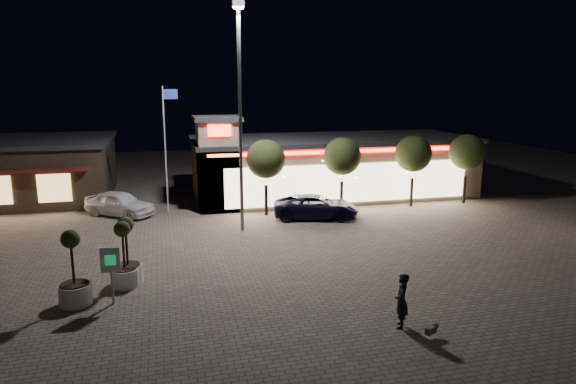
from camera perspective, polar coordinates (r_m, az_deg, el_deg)
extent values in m
plane|color=#6F635A|center=(21.52, -7.07, -10.33)|extent=(90.00, 90.00, 0.00)
cube|color=gray|center=(38.32, 4.87, 2.70)|extent=(20.00, 8.00, 4.00)
cube|color=#262628|center=(38.04, 4.92, 5.89)|extent=(20.40, 8.40, 0.30)
cube|color=#FFEFBF|center=(34.64, 7.00, 0.99)|extent=(17.00, 0.12, 2.60)
cube|color=#FF2614|center=(34.28, 7.11, 4.51)|extent=(19.00, 0.10, 0.18)
cube|color=gray|center=(33.70, -7.76, 2.91)|extent=(2.60, 2.60, 5.80)
cube|color=#262628|center=(33.36, -7.91, 8.09)|extent=(3.00, 3.00, 0.30)
cube|color=#FF2614|center=(32.07, -7.62, 6.78)|extent=(1.40, 0.10, 0.70)
cube|color=#EBB669|center=(36.00, -24.52, 0.41)|extent=(2.00, 0.12, 1.80)
cylinder|color=gray|center=(28.20, -5.32, 7.57)|extent=(0.20, 0.20, 12.00)
cube|color=gray|center=(28.42, -5.57, 20.13)|extent=(0.60, 0.40, 0.35)
cube|color=white|center=(28.39, -5.56, 19.73)|extent=(0.45, 0.30, 0.08)
cylinder|color=white|center=(33.06, -13.47, 4.44)|extent=(0.10, 0.10, 8.00)
cube|color=navy|center=(32.82, -12.97, 10.55)|extent=(0.90, 0.04, 0.60)
cylinder|color=#332319|center=(32.23, -2.44, -0.91)|extent=(0.20, 0.20, 1.92)
sphere|color=#2D3819|center=(31.75, -2.48, 3.69)|extent=(2.42, 2.42, 2.42)
cylinder|color=#332319|center=(33.56, 5.95, -0.45)|extent=(0.20, 0.20, 1.92)
sphere|color=#2D3819|center=(33.10, 6.05, 3.97)|extent=(2.42, 2.42, 2.42)
cylinder|color=#332319|center=(35.54, 13.56, -0.03)|extent=(0.20, 0.20, 1.92)
sphere|color=#2D3819|center=(35.11, 13.77, 4.15)|extent=(2.42, 2.42, 2.42)
cylinder|color=#332319|center=(37.54, 18.99, 0.28)|extent=(0.20, 0.20, 1.92)
sphere|color=#2D3819|center=(37.13, 19.26, 4.23)|extent=(2.42, 2.42, 2.42)
imported|color=black|center=(31.57, 3.16, -1.63)|extent=(5.67, 3.71, 1.45)
imported|color=white|center=(33.83, -18.20, -1.21)|extent=(4.75, 4.26, 1.56)
imported|color=black|center=(18.08, 12.50, -11.72)|extent=(0.72, 0.82, 1.90)
cube|color=#59514C|center=(17.88, 15.57, -14.59)|extent=(0.45, 0.31, 0.22)
sphere|color=#59514C|center=(18.01, 16.08, -14.10)|extent=(0.20, 0.20, 0.20)
cylinder|color=silver|center=(22.25, -17.62, -9.03)|extent=(1.12, 1.12, 0.75)
cylinder|color=black|center=(22.11, -17.68, -8.08)|extent=(0.97, 0.97, 0.06)
cylinder|color=#332319|center=(21.84, -17.83, -5.93)|extent=(0.09, 0.09, 1.68)
sphere|color=#2D3819|center=(21.62, -17.96, -3.93)|extent=(0.65, 0.65, 0.65)
cylinder|color=silver|center=(21.13, -22.55, -10.46)|extent=(1.18, 1.18, 0.79)
cylinder|color=black|center=(20.99, -22.64, -9.42)|extent=(1.02, 1.02, 0.06)
cylinder|color=#332319|center=(20.68, -22.84, -7.05)|extent=(0.10, 0.10, 1.77)
sphere|color=#2D3819|center=(20.44, -23.03, -4.82)|extent=(0.69, 0.69, 0.69)
cylinder|color=silver|center=(22.51, -17.30, -8.72)|extent=(1.15, 1.15, 0.77)
cylinder|color=black|center=(22.38, -17.37, -7.75)|extent=(1.00, 1.00, 0.06)
cylinder|color=#332319|center=(22.10, -17.51, -5.56)|extent=(0.10, 0.10, 1.73)
sphere|color=#2D3819|center=(21.88, -17.64, -3.52)|extent=(0.67, 0.67, 0.67)
cylinder|color=gray|center=(20.60, -18.94, -9.94)|extent=(0.09, 0.09, 1.34)
cube|color=white|center=(20.24, -19.14, -7.14)|extent=(0.73, 0.14, 0.95)
cube|color=#19994C|center=(20.20, -19.15, -7.18)|extent=(0.39, 0.06, 0.39)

